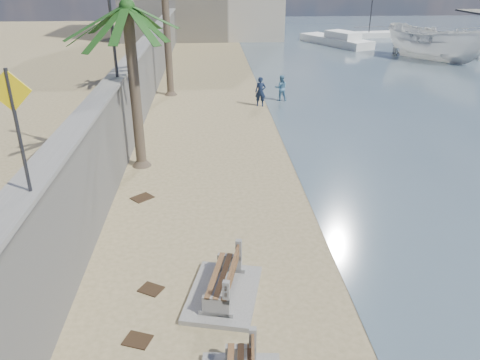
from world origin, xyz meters
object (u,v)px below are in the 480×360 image
person_b (281,87)px  bench_far (223,281)px  person_a (260,90)px  yacht_far (335,41)px  palm_mid (127,9)px  boat_cruiser (435,41)px  sailboat_west (369,35)px

person_b → bench_far: bearing=78.1°
person_a → yacht_far: size_ratio=0.22×
palm_mid → person_a: (5.95, 8.90, -5.24)m
person_b → yacht_far: bearing=-111.5°
bench_far → boat_cruiser: size_ratio=0.66×
person_b → sailboat_west: 31.36m
boat_cruiser → bench_far: bearing=-157.6°
bench_far → palm_mid: size_ratio=0.38×
palm_mid → person_a: size_ratio=3.62×
boat_cruiser → person_b: bearing=-176.2°
yacht_far → boat_cruiser: bearing=-173.3°
boat_cruiser → sailboat_west: 15.11m
boat_cruiser → person_a: bearing=-176.1°
person_a → boat_cruiser: boat_cruiser is taller
palm_mid → sailboat_west: 44.13m
bench_far → person_b: bearing=77.4°
palm_mid → person_b: bearing=53.9°
palm_mid → boat_cruiser: palm_mid is taller
yacht_far → palm_mid: bearing=126.0°
person_b → boat_cruiser: size_ratio=0.42×
yacht_far → person_b: bearing=130.7°
bench_far → yacht_far: size_ratio=0.30×
sailboat_west → palm_mid: bearing=-120.1°
person_b → sailboat_west: (14.55, 27.78, -0.57)m
boat_cruiser → sailboat_west: sailboat_west is taller
boat_cruiser → yacht_far: (-6.39, 9.57, -1.33)m
person_a → yacht_far: bearing=78.2°
person_a → sailboat_west: size_ratio=0.22×
palm_mid → yacht_far: (16.49, 32.41, -5.88)m
yacht_far → person_a: bearing=128.8°
person_a → boat_cruiser: (16.93, 13.94, 0.69)m
person_b → palm_mid: bearing=54.6°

